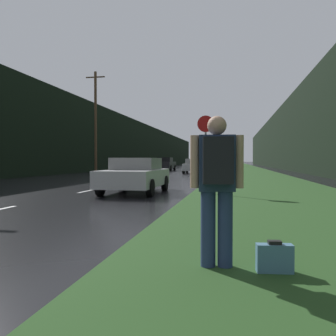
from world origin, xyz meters
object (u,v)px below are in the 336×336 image
stop_sign (206,147)px  car_passing_near (135,175)px  hitchhiker_with_backpack (217,181)px  suitcase (275,259)px  car_passing_far (194,166)px  car_oncoming (165,164)px

stop_sign → car_passing_near: size_ratio=0.69×
hitchhiker_with_backpack → suitcase: hitchhiker_with_backpack is taller
hitchhiker_with_backpack → suitcase: (0.63, -0.07, -0.84)m
car_passing_near → stop_sign: bearing=-179.0°
hitchhiker_with_backpack → car_passing_near: bearing=105.0°
hitchhiker_with_backpack → car_passing_far: 30.22m
stop_sign → car_passing_far: bearing=97.3°
suitcase → car_passing_far: (-4.15, 30.08, 0.53)m
car_oncoming → stop_sign: bearing=-76.2°
car_passing_near → car_passing_far: (0.00, 20.91, 0.02)m
hitchhiker_with_backpack → car_oncoming: hitchhiker_with_backpack is taller
stop_sign → car_oncoming: bearing=103.8°
stop_sign → suitcase: size_ratio=7.21×
stop_sign → car_passing_far: (-2.69, 20.86, -1.04)m
car_passing_near → car_passing_far: size_ratio=1.04×
suitcase → hitchhiker_with_backpack: bearing=167.6°
stop_sign → suitcase: stop_sign is taller
suitcase → car_oncoming: 38.60m
hitchhiker_with_backpack → car_oncoming: (-7.80, 37.59, -0.21)m
car_passing_near → car_oncoming: 28.81m
suitcase → car_oncoming: size_ratio=0.09×
suitcase → car_passing_far: bearing=91.8°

